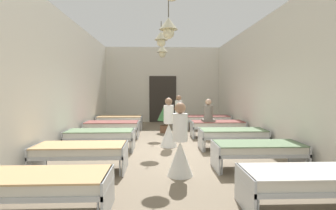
{
  "coord_description": "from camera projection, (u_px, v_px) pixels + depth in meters",
  "views": [
    {
      "loc": [
        -0.27,
        -7.39,
        1.74
      ],
      "look_at": [
        0.0,
        -0.6,
        1.32
      ],
      "focal_mm": 27.91,
      "sensor_mm": 36.0,
      "label": 1
    }
  ],
  "objects": [
    {
      "name": "ground_plane",
      "position": [
        167.0,
        151.0,
        7.49
      ],
      "size": [
        6.49,
        13.11,
        0.1
      ],
      "primitive_type": "cube",
      "color": "#7A6B56"
    },
    {
      "name": "room_shell",
      "position": [
        166.0,
        82.0,
        8.66
      ],
      "size": [
        6.29,
        12.71,
        3.89
      ],
      "color": "silver",
      "rests_on": "ground"
    },
    {
      "name": "bed_left_row_0",
      "position": [
        40.0,
        183.0,
        3.6
      ],
      "size": [
        1.9,
        0.84,
        0.57
      ],
      "color": "#B7BCC1",
      "rests_on": "ground"
    },
    {
      "name": "bed_right_row_0",
      "position": [
        309.0,
        179.0,
        3.75
      ],
      "size": [
        1.9,
        0.84,
        0.57
      ],
      "color": "#B7BCC1",
      "rests_on": "ground"
    },
    {
      "name": "bed_left_row_1",
      "position": [
        81.0,
        151.0,
        5.49
      ],
      "size": [
        1.9,
        0.84,
        0.57
      ],
      "color": "#B7BCC1",
      "rests_on": "ground"
    },
    {
      "name": "bed_right_row_1",
      "position": [
        258.0,
        149.0,
        5.64
      ],
      "size": [
        1.9,
        0.84,
        0.57
      ],
      "color": "#B7BCC1",
      "rests_on": "ground"
    },
    {
      "name": "bed_left_row_2",
      "position": [
        100.0,
        135.0,
        7.38
      ],
      "size": [
        1.9,
        0.84,
        0.57
      ],
      "color": "#B7BCC1",
      "rests_on": "ground"
    },
    {
      "name": "bed_right_row_2",
      "position": [
        233.0,
        134.0,
        7.54
      ],
      "size": [
        1.9,
        0.84,
        0.57
      ],
      "color": "#B7BCC1",
      "rests_on": "ground"
    },
    {
      "name": "bed_left_row_3",
      "position": [
        112.0,
        125.0,
        9.28
      ],
      "size": [
        1.9,
        0.84,
        0.57
      ],
      "color": "#B7BCC1",
      "rests_on": "ground"
    },
    {
      "name": "bed_right_row_3",
      "position": [
        218.0,
        125.0,
        9.43
      ],
      "size": [
        1.9,
        0.84,
        0.57
      ],
      "color": "#B7BCC1",
      "rests_on": "ground"
    },
    {
      "name": "bed_left_row_4",
      "position": [
        120.0,
        119.0,
        11.17
      ],
      "size": [
        1.9,
        0.84,
        0.57
      ],
      "color": "#B7BCC1",
      "rests_on": "ground"
    },
    {
      "name": "bed_right_row_4",
      "position": [
        208.0,
        119.0,
        11.33
      ],
      "size": [
        1.9,
        0.84,
        0.57
      ],
      "color": "#B7BCC1",
      "rests_on": "ground"
    },
    {
      "name": "nurse_near_aisle",
      "position": [
        169.0,
        129.0,
        7.83
      ],
      "size": [
        0.52,
        0.52,
        1.49
      ],
      "rotation": [
        0.0,
        0.0,
        5.77
      ],
      "color": "white",
      "rests_on": "ground"
    },
    {
      "name": "nurse_mid_aisle",
      "position": [
        180.0,
        150.0,
        5.2
      ],
      "size": [
        0.52,
        0.52,
        1.49
      ],
      "rotation": [
        0.0,
        0.0,
        0.6
      ],
      "color": "white",
      "rests_on": "ground"
    },
    {
      "name": "nurse_far_aisle",
      "position": [
        179.0,
        118.0,
        10.83
      ],
      "size": [
        0.52,
        0.52,
        1.49
      ],
      "rotation": [
        0.0,
        0.0,
        4.03
      ],
      "color": "white",
      "rests_on": "ground"
    },
    {
      "name": "patient_seated_primary",
      "position": [
        208.0,
        113.0,
        9.35
      ],
      "size": [
        0.44,
        0.44,
        0.8
      ],
      "color": "slate",
      "rests_on": "bed_right_row_3"
    },
    {
      "name": "potted_plant",
      "position": [
        165.0,
        115.0,
        10.34
      ],
      "size": [
        0.58,
        0.58,
        1.11
      ],
      "color": "brown",
      "rests_on": "ground"
    }
  ]
}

